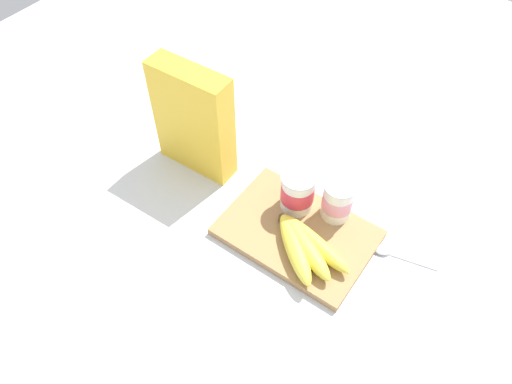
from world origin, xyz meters
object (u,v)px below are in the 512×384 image
at_px(cutting_board, 297,233).
at_px(yogurt_cup_back, 338,200).
at_px(yogurt_cup_front, 298,191).
at_px(spoon, 394,254).
at_px(banana_bunch, 304,246).
at_px(cereal_box, 194,120).

relative_size(cutting_board, yogurt_cup_back, 3.27).
height_order(yogurt_cup_front, spoon, yogurt_cup_front).
bearing_deg(cutting_board, banana_bunch, -43.61).
distance_m(cereal_box, yogurt_cup_back, 0.35).
height_order(cereal_box, banana_bunch, cereal_box).
xyz_separation_m(cereal_box, spoon, (0.49, 0.03, -0.13)).
bearing_deg(cutting_board, spoon, 20.85).
bearing_deg(cutting_board, cereal_box, 172.04).
distance_m(cutting_board, cereal_box, 0.33).
relative_size(cereal_box, yogurt_cup_back, 2.80).
distance_m(yogurt_cup_front, spoon, 0.23).
height_order(banana_bunch, spoon, banana_bunch).
bearing_deg(spoon, cereal_box, -176.56).
bearing_deg(spoon, cutting_board, -159.15).
xyz_separation_m(yogurt_cup_front, yogurt_cup_back, (0.08, 0.03, -0.00)).
xyz_separation_m(cereal_box, yogurt_cup_front, (0.26, 0.01, -0.07)).
xyz_separation_m(banana_bunch, spoon, (0.15, 0.11, -0.03)).
bearing_deg(yogurt_cup_back, cereal_box, -173.38).
xyz_separation_m(cutting_board, spoon, (0.19, 0.07, -0.00)).
bearing_deg(cereal_box, spoon, -178.25).
bearing_deg(yogurt_cup_back, cutting_board, -117.15).
distance_m(banana_bunch, spoon, 0.19).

